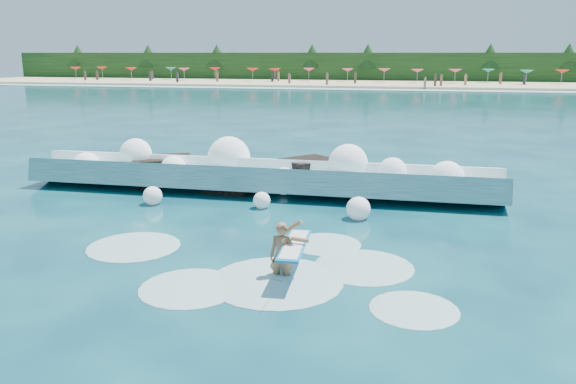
% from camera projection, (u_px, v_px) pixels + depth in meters
% --- Properties ---
extents(ground, '(200.00, 200.00, 0.00)m').
position_uv_depth(ground, '(214.00, 253.00, 14.27)').
color(ground, '#07293D').
rests_on(ground, ground).
extents(beach, '(140.00, 20.00, 0.40)m').
position_uv_depth(beach, '(381.00, 84.00, 88.19)').
color(beach, tan).
rests_on(beach, ground).
extents(wet_band, '(140.00, 5.00, 0.08)m').
position_uv_depth(wet_band, '(377.00, 89.00, 77.80)').
color(wet_band, silver).
rests_on(wet_band, ground).
extents(treeline, '(140.00, 4.00, 5.00)m').
position_uv_depth(treeline, '(385.00, 67.00, 97.12)').
color(treeline, black).
rests_on(treeline, ground).
extents(breaking_wave, '(17.14, 2.71, 1.48)m').
position_uv_depth(breaking_wave, '(259.00, 177.00, 20.58)').
color(breaking_wave, teal).
rests_on(breaking_wave, ground).
extents(rock_cluster, '(8.22, 3.11, 1.29)m').
position_uv_depth(rock_cluster, '(226.00, 176.00, 21.37)').
color(rock_cluster, black).
rests_on(rock_cluster, ground).
extents(surfer_with_board, '(0.87, 2.78, 1.56)m').
position_uv_depth(surfer_with_board, '(285.00, 254.00, 12.58)').
color(surfer_with_board, '#8C6041').
rests_on(surfer_with_board, ground).
extents(wave_spray, '(14.38, 4.68, 1.94)m').
position_uv_depth(wave_spray, '(261.00, 166.00, 20.46)').
color(wave_spray, white).
rests_on(wave_spray, ground).
extents(surf_foam, '(9.35, 5.54, 0.15)m').
position_uv_depth(surf_foam, '(265.00, 271.00, 13.13)').
color(surf_foam, silver).
rests_on(surf_foam, ground).
extents(beach_umbrellas, '(111.30, 6.61, 0.50)m').
position_uv_depth(beach_umbrellas, '(382.00, 70.00, 89.60)').
color(beach_umbrellas, red).
rests_on(beach_umbrellas, ground).
extents(beachgoers, '(100.74, 13.39, 1.94)m').
position_uv_depth(beachgoers, '(407.00, 79.00, 84.33)').
color(beachgoers, '#3F332D').
rests_on(beachgoers, ground).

